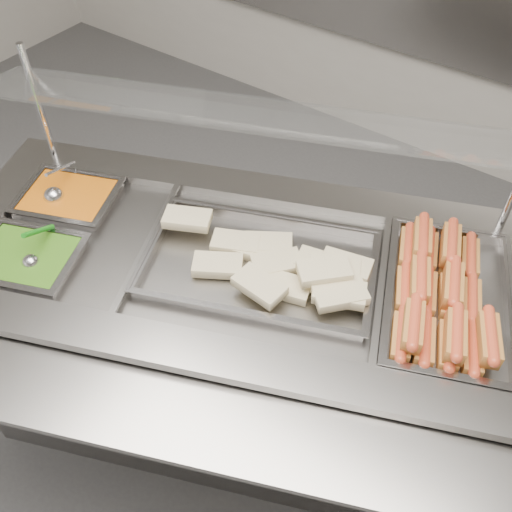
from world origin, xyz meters
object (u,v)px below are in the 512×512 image
Objects in this scene: pan_hotdogs at (446,304)px; ladle at (54,195)px; sneeze_guard at (257,117)px; serving_spoon at (33,257)px; steam_counter at (243,342)px; pan_wraps at (259,267)px.

ladle reaches higher than pan_hotdogs.
sneeze_guard reaches higher than serving_spoon.
steam_counter is 11.99× the size of serving_spoon.
pan_hotdogs is at bearing 21.75° from pan_wraps.
pan_wraps is (0.13, -0.18, -0.38)m from sneeze_guard.
steam_counter is at bearing -158.25° from pan_wraps.
pan_hotdogs is 0.55m from pan_wraps.
pan_wraps is at bearing 34.27° from serving_spoon.
steam_counter is 0.82m from ladle.
sneeze_guard is 0.76m from ladle.
serving_spoon reaches higher than ladle.
pan_hotdogs is (0.65, 0.03, -0.40)m from sneeze_guard.
sneeze_guard is at bearing 127.10° from pan_wraps.
pan_hotdogs is at bearing 16.06° from ladle.
ladle is (-0.67, -0.13, 0.45)m from steam_counter.
steam_counter is 0.42m from pan_wraps.
ladle is 1.11× the size of serving_spoon.
ladle is at bearing -163.94° from pan_hotdogs.
pan_wraps is 4.55× the size of serving_spoon.
ladle reaches higher than pan_wraps.
sneeze_guard reaches higher than pan_hotdogs.
pan_wraps is at bearing -158.25° from pan_hotdogs.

